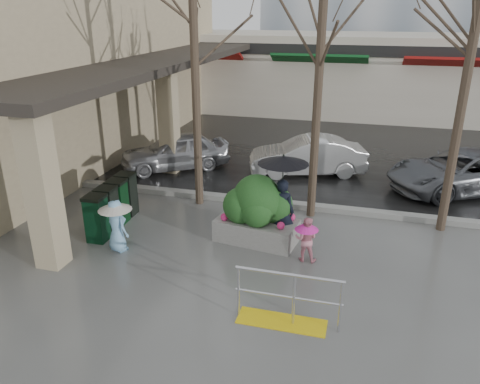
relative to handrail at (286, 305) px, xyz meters
The scene contains 20 objects.
ground 1.85m from the handrail, 138.58° to the left, with size 120.00×120.00×0.00m, color #51514F.
street_asphalt 23.24m from the handrail, 93.36° to the left, with size 120.00×36.00×0.01m, color black.
curb 5.38m from the handrail, 104.66° to the left, with size 120.00×0.30×0.15m, color gray.
near_building 14.32m from the handrail, 138.39° to the left, with size 6.00×18.00×8.00m, color tan.
canopy_slab 11.54m from the handrail, 123.81° to the left, with size 2.80×18.00×0.25m, color #2D2823.
pillar_front 5.48m from the handrail, behind, with size 0.55×0.55×3.50m, color tan.
pillar_back 9.02m from the handrail, 126.15° to the left, with size 0.55×0.55×3.50m, color tan.
storefront_row 19.25m from the handrail, 88.07° to the left, with size 34.00×6.74×4.00m.
handrail is the anchor object (origin of this frame).
tree_west 7.52m from the handrail, 124.99° to the left, with size 3.20×3.20×6.80m.
tree_midwest 6.83m from the handrail, 91.91° to the left, with size 3.20×3.20×7.00m.
tree_mideast 7.28m from the handrail, 56.81° to the left, with size 3.20×3.20×6.50m.
woman 3.22m from the handrail, 102.19° to the left, with size 1.17×1.17×2.21m.
child_pink 2.34m from the handrail, 89.24° to the left, with size 0.53×0.53×1.03m.
child_blue 4.53m from the handrail, 158.55° to the left, with size 0.77×0.77×1.24m.
planter 3.25m from the handrail, 112.32° to the left, with size 2.04×1.23×1.67m.
news_boxes 5.67m from the handrail, 150.78° to the left, with size 0.55×2.09×1.16m.
car_a 9.16m from the handrail, 124.85° to the left, with size 1.49×3.70×1.26m, color #A6A6AB.
car_b 8.21m from the handrail, 95.16° to the left, with size 1.33×3.82×1.26m, color silver.
car_c 8.82m from the handrail, 62.82° to the left, with size 2.09×4.53×1.26m, color slate.
Camera 1 is at (2.42, -8.09, 5.25)m, focal length 35.00 mm.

